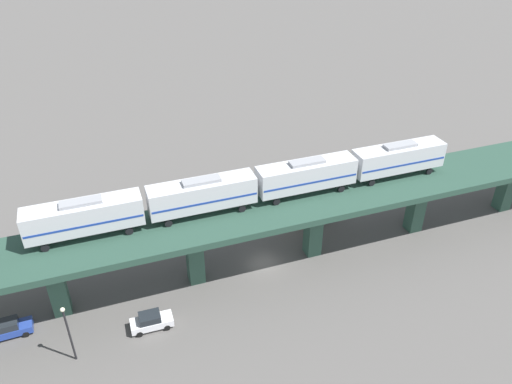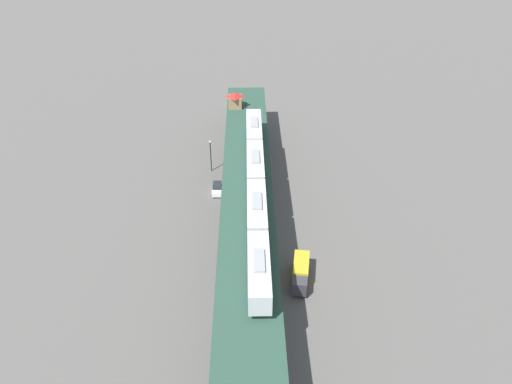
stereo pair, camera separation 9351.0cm
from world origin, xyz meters
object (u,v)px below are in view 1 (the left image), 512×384
subway_train (256,184)px  street_lamp (68,330)px  street_car_blue (9,328)px  street_car_white (151,321)px  delivery_truck (307,204)px

subway_train → street_lamp: (15.20, -18.12, -6.65)m
street_car_blue → subway_train: bearing=114.9°
street_car_white → street_lamp: street_lamp is taller
street_car_blue → street_car_white: (-0.68, 14.52, 0.00)m
street_car_blue → street_lamp: (3.26, 7.64, 3.17)m
street_car_blue → street_lamp: size_ratio=0.68×
subway_train → street_car_blue: subway_train is taller
subway_train → delivery_truck: size_ratio=6.43×
subway_train → street_car_white: bearing=-45.0°
street_lamp → street_car_blue: bearing=-113.1°
street_lamp → delivery_truck: bearing=134.0°
street_car_white → delivery_truck: 27.73m
street_car_blue → street_lamp: bearing=66.9°
delivery_truck → street_lamp: street_lamp is taller
street_lamp → street_car_white: bearing=119.8°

